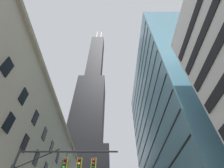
{
  "coord_description": "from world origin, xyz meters",
  "views": [
    {
      "loc": [
        1.17,
        -8.09,
        1.77
      ],
      "look_at": [
        1.14,
        16.68,
        28.4
      ],
      "focal_mm": 25.6,
      "sensor_mm": 36.0,
      "label": 1
    }
  ],
  "objects": [
    {
      "name": "glass_office_midrise",
      "position": [
        19.48,
        31.88,
        27.2
      ],
      "size": [
        17.06,
        44.72,
        54.4
      ],
      "color": "teal",
      "rests_on": "ground"
    },
    {
      "name": "dark_skyscraper",
      "position": [
        -14.32,
        78.73,
        54.86
      ],
      "size": [
        28.22,
        28.22,
        188.63
      ],
      "color": "black",
      "rests_on": "ground"
    }
  ]
}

